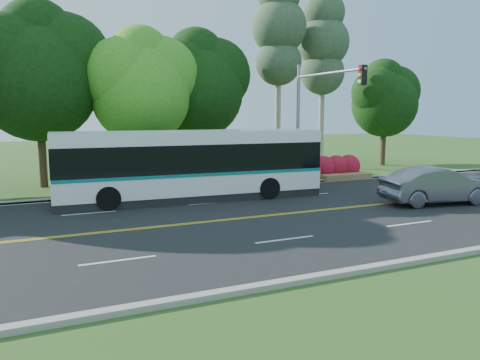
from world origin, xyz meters
name	(u,v)px	position (x,y,z in m)	size (l,w,h in m)	color
ground	(253,218)	(0.00, 0.00, 0.00)	(120.00, 120.00, 0.00)	#35541C
road	(253,217)	(0.00, 0.00, 0.01)	(60.00, 14.00, 0.02)	black
curb_north	(196,190)	(0.00, 7.15, 0.07)	(60.00, 0.30, 0.15)	gray
curb_south	(368,269)	(0.00, -7.15, 0.07)	(60.00, 0.30, 0.15)	gray
grass_verge	(185,185)	(0.00, 9.00, 0.05)	(60.00, 4.00, 0.10)	#35541C
lane_markings	(251,217)	(-0.09, 0.00, 0.02)	(57.60, 13.82, 0.00)	gold
tree_row	(81,69)	(-5.15, 12.13, 6.73)	(44.70, 9.10, 13.84)	#311F15
bougainvillea_hedge	(299,169)	(7.18, 8.15, 0.72)	(9.50, 2.25, 1.50)	#A40D1E
traffic_signal	(316,105)	(6.49, 5.40, 4.67)	(0.42, 6.10, 7.00)	gray
transit_bus	(191,166)	(-1.02, 4.79, 1.68)	(12.91, 3.44, 3.34)	white
sedan	(437,186)	(9.05, -0.99, 0.88)	(1.81, 5.19, 1.71)	#535765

